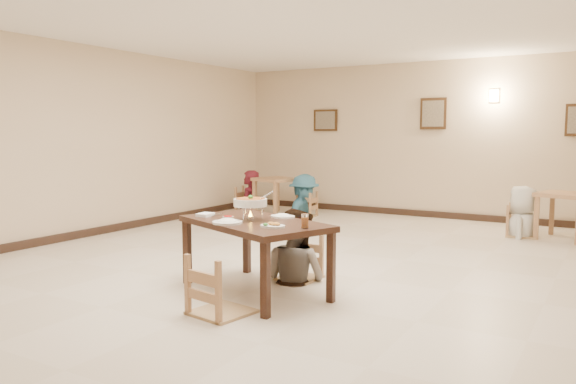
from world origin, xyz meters
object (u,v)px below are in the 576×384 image
Objects in this scene: chair_far at (299,239)px; chair_near at (221,257)px; bg_diner_a at (249,170)px; bg_diner_c at (524,186)px; main_table at (255,228)px; drink_glass at (305,222)px; bg_table_left at (276,185)px; bg_chair_ll at (249,188)px; bg_chair_lr at (304,193)px; bg_table_right at (565,202)px; main_diner at (295,209)px; curry_warmer at (250,203)px; bg_chair_rl at (523,207)px; bg_diner_b at (304,174)px.

chair_far is 1.42m from chair_near.
bg_diner_c is at bearing 74.79° from bg_diner_a.
drink_glass is (0.67, -0.15, 0.14)m from main_table.
bg_chair_ll reaches higher than bg_table_left.
bg_table_right is at bearing 82.84° from bg_chair_lr.
bg_table_left is at bearing -46.28° from main_diner.
curry_warmer is at bearing 16.29° from bg_chair_lr.
bg_table_left is at bearing 179.82° from bg_table_right.
bg_diner_c is at bearing -103.65° from main_diner.
bg_chair_rl is (5.25, -0.03, -0.03)m from bg_chair_ll.
main_table is 5.29m from bg_chair_lr.
curry_warmer is (-0.05, 0.00, 0.26)m from main_table.
curry_warmer is 5.82m from bg_chair_ll.
curry_warmer is at bearing -60.92° from bg_table_left.
bg_diner_c is at bearing -1.05° from bg_table_left.
bg_diner_c reaches higher than chair_far.
bg_table_left is (-2.74, 4.83, -0.06)m from main_table.
curry_warmer is 0.42× the size of bg_table_left.
curry_warmer is 0.42× the size of bg_chair_lr.
curry_warmer is at bearing -161.23° from main_table.
bg_diner_b reaches higher than bg_chair_ll.
chair_far is at bearing 152.92° from bg_chair_rl.
bg_diner_b reaches higher than main_diner.
bg_diner_c is (1.89, 4.75, 0.14)m from main_table.
main_diner is 1.81× the size of bg_table_right.
bg_chair_lr is at bearing 78.56° from bg_diner_a.
bg_diner_b is (-2.06, 4.85, -0.09)m from curry_warmer.
bg_diner_b is at bearing 135.27° from main_table.
main_table is at bearing 154.64° from bg_chair_rl.
chair_near is 6.51m from bg_chair_ll.
bg_diner_b reaches higher than chair_near.
drink_glass is 0.14× the size of bg_chair_ll.
drink_glass is 6.37m from bg_chair_ll.
bg_diner_a reaches higher than bg_diner_b.
curry_warmer is 5.45m from bg_table_right.
bg_chair_ll reaches higher than main_table.
bg_diner_c is at bearing -98.41° from chair_near.
bg_diner_a is at bearing -174.59° from bg_table_left.
bg_chair_lr is at bearing 84.89° from bg_chair_rl.
chair_near is at bearing -88.76° from chair_far.
bg_diner_c is at bearing 67.74° from curry_warmer.
drink_glass is 6.36m from bg_diner_a.
main_table is 2.00× the size of chair_far.
chair_far is 1.00× the size of bg_table_left.
bg_diner_c is (1.76, 4.05, 0.36)m from chair_far.
main_table reaches higher than bg_table_right.
chair_near reaches higher than bg_chair_rl.
bg_table_right is (2.36, 4.19, -0.22)m from main_diner.
bg_chair_ll is at bearing -48.16° from chair_near.
bg_table_left is at bearing -97.17° from bg_chair_ll.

